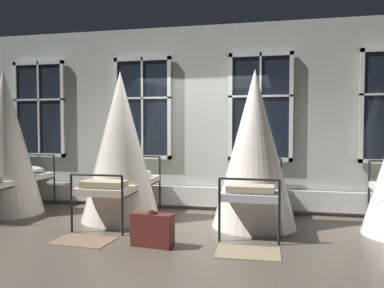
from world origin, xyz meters
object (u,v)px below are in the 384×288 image
cot_first (5,143)px  cot_second (121,148)px  suitcase_dark (152,230)px  cot_third (254,150)px

cot_first → cot_second: cot_first is taller
suitcase_dark → cot_third: bearing=55.8°
cot_third → suitcase_dark: size_ratio=4.25×
cot_second → suitcase_dark: (1.01, -1.33, -1.00)m
cot_second → suitcase_dark: cot_second is taller
cot_second → cot_third: size_ratio=1.01×
cot_second → cot_first: bearing=89.7°
cot_second → cot_third: 2.23m
cot_first → cot_third: cot_first is taller
cot_first → suitcase_dark: 3.65m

